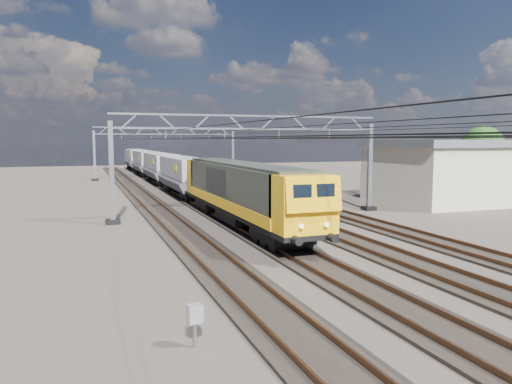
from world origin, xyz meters
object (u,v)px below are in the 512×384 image
object	(u,v)px
industrial_shed	(479,170)
tree_far	(486,149)
hopper_wagon_lead	(184,173)
hopper_wagon_fourth	(136,158)
catenary_gantry_mid	(252,161)
trackside_cabinet	(195,315)
hopper_wagon_third	(146,161)
catenary_gantry_far	(167,151)
locomotive	(241,190)
hopper_wagon_mid	(161,166)

from	to	relation	value
industrial_shed	tree_far	world-z (taller)	tree_far
tree_far	hopper_wagon_lead	bearing A→B (deg)	172.57
hopper_wagon_fourth	catenary_gantry_mid	bearing A→B (deg)	-87.98
hopper_wagon_lead	trackside_cabinet	xyz separation A→B (m)	(-6.73, -34.64, -1.36)
hopper_wagon_third	catenary_gantry_far	bearing A→B (deg)	-72.65
locomotive	hopper_wagon_third	size ratio (longest dim) A/B	1.62
catenary_gantry_far	industrial_shed	bearing A→B (deg)	-57.09
tree_far	trackside_cabinet	bearing A→B (deg)	-142.08
catenary_gantry_far	hopper_wagon_lead	bearing A→B (deg)	-95.20
catenary_gantry_mid	catenary_gantry_far	distance (m)	36.00
trackside_cabinet	industrial_shed	xyz separation A→B (m)	(30.73, 22.64, 1.85)
hopper_wagon_mid	tree_far	size ratio (longest dim) A/B	1.89
hopper_wagon_third	hopper_wagon_fourth	bearing A→B (deg)	90.00
hopper_wagon_mid	industrial_shed	distance (m)	35.54
catenary_gantry_far	tree_far	distance (m)	40.08
catenary_gantry_mid	catenary_gantry_far	xyz separation A→B (m)	(0.00, 36.00, 0.00)
catenary_gantry_far	trackside_cabinet	world-z (taller)	catenary_gantry_far
catenary_gantry_far	hopper_wagon_lead	xyz separation A→B (m)	(-2.00, -22.00, -1.67)
hopper_wagon_lead	hopper_wagon_fourth	distance (m)	42.60
hopper_wagon_mid	hopper_wagon_fourth	distance (m)	28.40
hopper_wagon_third	industrial_shed	size ratio (longest dim) A/B	0.70
tree_far	hopper_wagon_mid	bearing A→B (deg)	150.33
locomotive	trackside_cabinet	xyz separation A→B (m)	(-6.73, -16.94, -1.45)
hopper_wagon_mid	tree_far	distance (m)	37.26
trackside_cabinet	industrial_shed	world-z (taller)	industrial_shed
hopper_wagon_mid	trackside_cabinet	bearing A→B (deg)	-97.85
trackside_cabinet	catenary_gantry_far	bearing A→B (deg)	71.53
catenary_gantry_far	tree_far	world-z (taller)	catenary_gantry_far
catenary_gantry_far	hopper_wagon_fourth	size ratio (longest dim) A/B	1.53
trackside_cabinet	catenary_gantry_mid	bearing A→B (deg)	57.36
hopper_wagon_third	hopper_wagon_fourth	xyz separation A→B (m)	(0.00, 14.20, 0.00)
tree_far	hopper_wagon_fourth	bearing A→B (deg)	124.62
hopper_wagon_lead	trackside_cabinet	bearing A→B (deg)	-101.00
hopper_wagon_lead	hopper_wagon_mid	xyz separation A→B (m)	(0.00, 14.20, 0.00)
locomotive	hopper_wagon_third	bearing A→B (deg)	90.00
catenary_gantry_mid	trackside_cabinet	distance (m)	22.61
locomotive	hopper_wagon_mid	xyz separation A→B (m)	(-0.00, 31.90, -0.09)
tree_far	locomotive	bearing A→B (deg)	-157.35
catenary_gantry_mid	hopper_wagon_third	distance (m)	42.48
hopper_wagon_lead	hopper_wagon_mid	world-z (taller)	same
catenary_gantry_far	industrial_shed	world-z (taller)	catenary_gantry_far
industrial_shed	trackside_cabinet	bearing A→B (deg)	-143.63
tree_far	catenary_gantry_far	bearing A→B (deg)	139.15
catenary_gantry_far	locomotive	size ratio (longest dim) A/B	0.94
trackside_cabinet	tree_far	xyz separation A→B (m)	(39.05, 30.42, 3.51)
catenary_gantry_mid	hopper_wagon_fourth	xyz separation A→B (m)	(-2.00, 56.60, -1.67)
catenary_gantry_far	hopper_wagon_lead	distance (m)	22.15
hopper_wagon_third	trackside_cabinet	distance (m)	63.41
hopper_wagon_fourth	hopper_wagon_mid	bearing A→B (deg)	-90.00
hopper_wagon_mid	hopper_wagon_third	distance (m)	14.20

